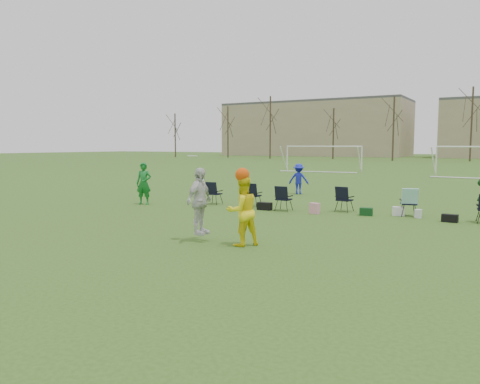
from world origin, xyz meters
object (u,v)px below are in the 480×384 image
Objects in this scene: goal_left at (323,151)px; fielder_green_near at (144,183)px; center_contest at (224,206)px; fielder_blue at (299,179)px.

fielder_green_near is at bearing -90.48° from goal_left.
fielder_green_near is 0.79× the size of center_contest.
goal_left reaches higher than fielder_green_near.
fielder_green_near is at bearing 46.24° from fielder_blue.
goal_left is (-2.19, 27.79, 1.02)m from fielder_green_near.
fielder_green_near is 0.24× the size of goal_left.
center_contest reaches higher than fielder_blue.
fielder_green_near is 8.83m from center_contest.
fielder_blue is at bearing 104.45° from center_contest.
center_contest is 34.19m from goal_left.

